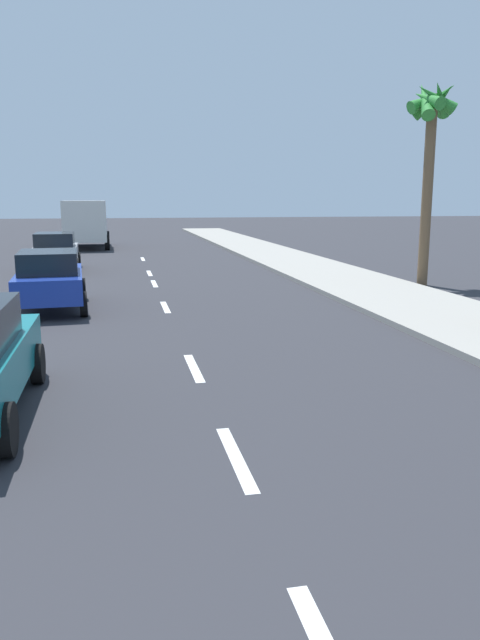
% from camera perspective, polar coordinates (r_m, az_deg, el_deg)
% --- Properties ---
extents(ground_plane, '(160.00, 160.00, 0.00)m').
position_cam_1_polar(ground_plane, '(16.07, -6.90, 0.86)').
color(ground_plane, '#2D2D33').
extents(sidewalk_strip, '(3.60, 80.00, 0.14)m').
position_cam_1_polar(sidewalk_strip, '(19.67, 12.55, 2.80)').
color(sidewalk_strip, '#9E998E').
rests_on(sidewalk_strip, ground).
extents(lane_stripe_3, '(0.16, 1.80, 0.01)m').
position_cam_1_polar(lane_stripe_3, '(7.08, -0.40, -12.83)').
color(lane_stripe_3, white).
rests_on(lane_stripe_3, ground).
extents(lane_stripe_4, '(0.16, 1.80, 0.01)m').
position_cam_1_polar(lane_stripe_4, '(10.63, -4.39, -4.52)').
color(lane_stripe_4, white).
rests_on(lane_stripe_4, ground).
extents(lane_stripe_5, '(0.16, 1.80, 0.01)m').
position_cam_1_polar(lane_stripe_5, '(16.61, -7.06, 1.22)').
color(lane_stripe_5, white).
rests_on(lane_stripe_5, ground).
extents(lane_stripe_6, '(0.16, 1.80, 0.01)m').
position_cam_1_polar(lane_stripe_6, '(21.29, -8.09, 3.42)').
color(lane_stripe_6, white).
rests_on(lane_stripe_6, ground).
extents(lane_stripe_7, '(0.16, 1.80, 0.01)m').
position_cam_1_polar(lane_stripe_7, '(24.33, -8.55, 4.39)').
color(lane_stripe_7, white).
rests_on(lane_stripe_7, ground).
extents(lane_stripe_8, '(0.16, 1.80, 0.01)m').
position_cam_1_polar(lane_stripe_8, '(30.17, -9.16, 5.70)').
color(lane_stripe_8, white).
rests_on(lane_stripe_8, ground).
extents(parked_car_blue, '(2.03, 4.04, 1.57)m').
position_cam_1_polar(parked_car_blue, '(16.84, -17.52, 3.77)').
color(parked_car_blue, '#1E389E').
rests_on(parked_car_blue, ground).
extents(parked_car_silver, '(1.97, 4.07, 1.57)m').
position_cam_1_polar(parked_car_silver, '(25.82, -17.02, 6.27)').
color(parked_car_silver, '#B7BABF').
rests_on(parked_car_silver, ground).
extents(delivery_truck, '(2.73, 6.26, 2.80)m').
position_cam_1_polar(delivery_truck, '(37.64, -14.34, 8.88)').
color(delivery_truck, '#23478C').
rests_on(delivery_truck, ground).
extents(palm_tree_far, '(1.72, 1.93, 6.89)m').
position_cam_1_polar(palm_tree_far, '(21.59, 17.63, 17.23)').
color(palm_tree_far, brown).
rests_on(palm_tree_far, ground).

